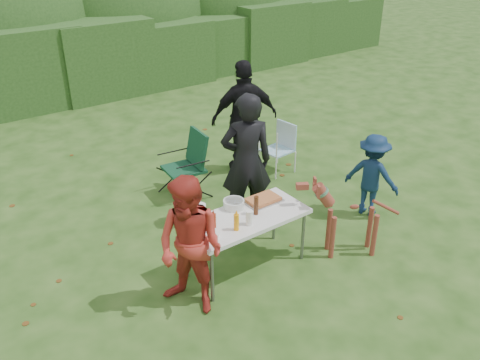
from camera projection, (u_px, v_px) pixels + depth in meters
ground at (241, 286)px, 6.01m from camera, size 80.00×80.00×0.00m
hedge_row at (28, 70)px, 11.33m from camera, size 22.00×1.40×1.70m
shrub_backdrop at (3, 24)px, 12.13m from camera, size 20.00×2.60×3.20m
folding_table at (246, 220)px, 6.01m from camera, size 1.50×0.70×0.74m
person_cook at (246, 162)px, 6.81m from camera, size 0.83×0.71×1.92m
person_red_jacket at (190, 247)px, 5.33m from camera, size 0.86×0.95×1.59m
person_black_puffy at (245, 118)px, 8.33m from camera, size 1.21×0.80×1.90m
child at (372, 175)px, 7.22m from camera, size 0.71×0.91×1.23m
dog at (353, 218)px, 6.38m from camera, size 1.15×0.93×1.03m
camping_chair at (184, 165)px, 7.74m from camera, size 0.71×0.71×1.03m
lawn_chair at (277, 148)px, 8.54m from camera, size 0.54×0.54×0.84m
food_tray at (263, 201)px, 6.29m from camera, size 0.45×0.30×0.02m
focaccia_bread at (263, 199)px, 6.28m from camera, size 0.40×0.26×0.04m
mustard_bottle at (236, 222)px, 5.68m from camera, size 0.06×0.06×0.20m
ketchup_bottle at (213, 222)px, 5.66m from camera, size 0.06×0.06×0.22m
beer_bottle at (256, 205)px, 5.98m from camera, size 0.06×0.06×0.24m
paper_towel_roll at (201, 214)px, 5.78m from camera, size 0.12×0.12×0.26m
cup_stack at (249, 218)px, 5.79m from camera, size 0.08×0.08×0.18m
pasta_bowl at (234, 204)px, 6.15m from camera, size 0.26×0.26×0.10m
plate_stack at (209, 234)px, 5.60m from camera, size 0.24×0.24×0.05m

